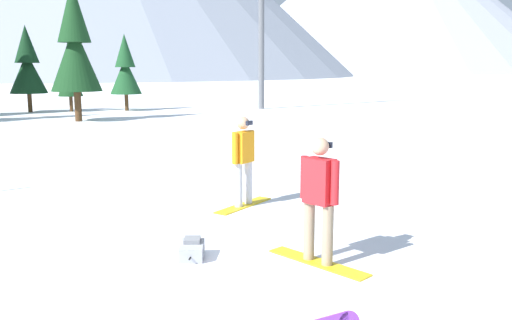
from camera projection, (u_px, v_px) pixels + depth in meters
ground_plane at (140, 291)px, 6.56m from camera, size 800.00×800.00×0.00m
snowboarder_foreground at (319, 198)px, 7.33m from camera, size 0.96×1.54×1.73m
snowboarder_midground at (243, 159)px, 10.39m from camera, size 1.36×1.16×1.72m
backpack_grey at (192, 250)px, 7.64m from camera, size 0.44×0.55×0.30m
pine_tree_twin at (75, 46)px, 26.13m from camera, size 2.39×2.39×6.61m
pine_tree_short at (69, 73)px, 32.06m from camera, size 1.42×1.42×4.12m
pine_tree_leaning at (125, 69)px, 32.71m from camera, size 1.86×1.86×4.54m
pine_tree_broad at (27, 65)px, 31.56m from camera, size 2.10×2.10×4.98m
peak_west_ridge at (195, 14)px, 252.67m from camera, size 91.34×91.34×50.03m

